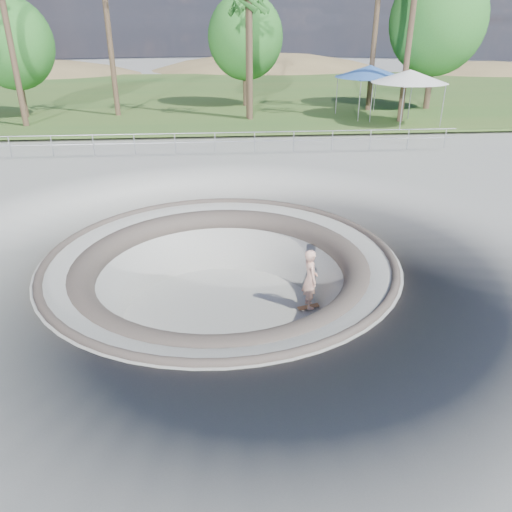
# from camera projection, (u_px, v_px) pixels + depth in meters

# --- Properties ---
(ground) EXTENTS (180.00, 180.00, 0.00)m
(ground) POSITION_uv_depth(u_px,v_px,m) (221.00, 257.00, 14.59)
(ground) COLOR #A2A29D
(ground) RESTS_ON ground
(skate_bowl) EXTENTS (14.00, 14.00, 4.10)m
(skate_bowl) POSITION_uv_depth(u_px,v_px,m) (222.00, 310.00, 15.38)
(skate_bowl) COLOR #A2A29D
(skate_bowl) RESTS_ON ground
(grass_strip) EXTENTS (180.00, 36.00, 0.12)m
(grass_strip) POSITION_uv_depth(u_px,v_px,m) (212.00, 94.00, 45.10)
(grass_strip) COLOR #355E25
(grass_strip) RESTS_ON ground
(distant_hills) EXTENTS (103.20, 45.00, 28.60)m
(distant_hills) POSITION_uv_depth(u_px,v_px,m) (241.00, 125.00, 69.35)
(distant_hills) COLOR brown
(distant_hills) RESTS_ON ground
(safety_railing) EXTENTS (25.00, 0.06, 1.03)m
(safety_railing) POSITION_uv_depth(u_px,v_px,m) (215.00, 142.00, 25.10)
(safety_railing) COLOR #999AA1
(safety_railing) RESTS_ON ground
(skateboard) EXTENTS (0.75, 0.39, 0.07)m
(skateboard) POSITION_uv_depth(u_px,v_px,m) (309.00, 307.00, 15.59)
(skateboard) COLOR #9A5E3D
(skateboard) RESTS_ON ground
(skater) EXTENTS (0.53, 0.75, 1.93)m
(skater) POSITION_uv_depth(u_px,v_px,m) (310.00, 279.00, 15.17)
(skater) COLOR #E7AC95
(skater) RESTS_ON skateboard
(canopy_white) EXTENTS (6.16, 6.16, 3.28)m
(canopy_white) POSITION_uv_depth(u_px,v_px,m) (410.00, 76.00, 30.37)
(canopy_white) COLOR #999AA1
(canopy_white) RESTS_ON ground
(canopy_blue) EXTENTS (6.31, 6.31, 3.30)m
(canopy_blue) POSITION_uv_depth(u_px,v_px,m) (370.00, 71.00, 33.13)
(canopy_blue) COLOR #999AA1
(canopy_blue) RESTS_ON ground
(palm_d) EXTENTS (2.60, 2.60, 8.22)m
(palm_d) POSITION_uv_depth(u_px,v_px,m) (248.00, 4.00, 30.81)
(palm_d) COLOR brown
(palm_d) RESTS_ON ground
(bushy_tree_left) EXTENTS (5.25, 4.77, 7.57)m
(bushy_tree_left) POSITION_uv_depth(u_px,v_px,m) (12.00, 44.00, 32.05)
(bushy_tree_left) COLOR brown
(bushy_tree_left) RESTS_ON ground
(bushy_tree_mid) EXTENTS (5.51, 5.01, 7.95)m
(bushy_tree_mid) POSITION_uv_depth(u_px,v_px,m) (246.00, 37.00, 36.51)
(bushy_tree_mid) COLOR brown
(bushy_tree_mid) RESTS_ON ground
(bushy_tree_right) EXTENTS (6.74, 6.13, 9.72)m
(bushy_tree_right) POSITION_uv_depth(u_px,v_px,m) (438.00, 21.00, 34.74)
(bushy_tree_right) COLOR brown
(bushy_tree_right) RESTS_ON ground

